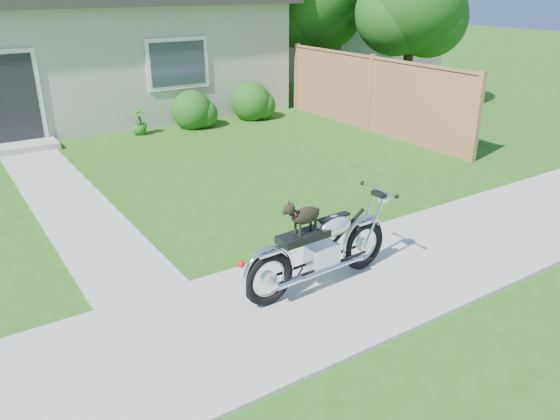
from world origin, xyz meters
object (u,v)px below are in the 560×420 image
object	(u,v)px
fence	(371,93)
tree_near	(418,5)
motorcycle_with_dog	(322,247)
potted_plant_right	(139,121)
house	(47,37)
tree_far	(315,0)

from	to	relation	value
fence	tree_near	size ratio (longest dim) A/B	1.44
tree_near	motorcycle_with_dog	size ratio (longest dim) A/B	2.06
potted_plant_right	house	bearing A→B (deg)	108.91
potted_plant_right	motorcycle_with_dog	size ratio (longest dim) A/B	0.30
tree_far	potted_plant_right	distance (m)	7.23
tree_near	tree_far	world-z (taller)	tree_far
potted_plant_right	motorcycle_with_dog	xyz separation A→B (m)	(-0.74, -8.41, 0.22)
potted_plant_right	fence	bearing A→B (deg)	-28.66
house	tree_near	xyz separation A→B (m)	(9.09, -4.95, 0.79)
fence	tree_near	world-z (taller)	tree_near
tree_near	motorcycle_with_dog	world-z (taller)	tree_near
tree_far	potted_plant_right	world-z (taller)	tree_far
tree_far	motorcycle_with_dog	world-z (taller)	tree_far
house	motorcycle_with_dog	xyz separation A→B (m)	(0.44, -11.86, -1.60)
house	tree_far	size ratio (longest dim) A/B	2.66
tree_near	potted_plant_right	distance (m)	8.46
house	motorcycle_with_dog	distance (m)	11.97
tree_near	tree_far	distance (m)	3.31
fence	tree_near	distance (m)	3.67
fence	motorcycle_with_dog	size ratio (longest dim) A/B	2.98
fence	potted_plant_right	xyz separation A→B (m)	(-5.12, 2.80, -0.60)
tree_near	house	bearing A→B (deg)	151.40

